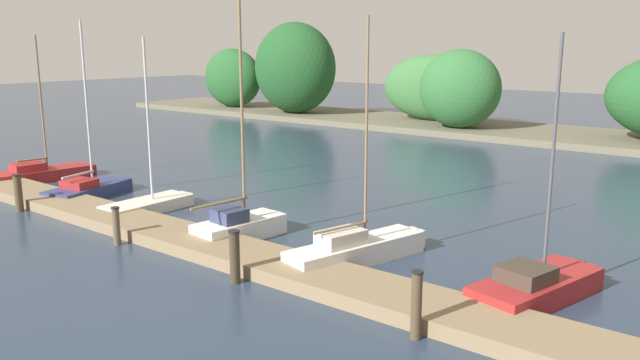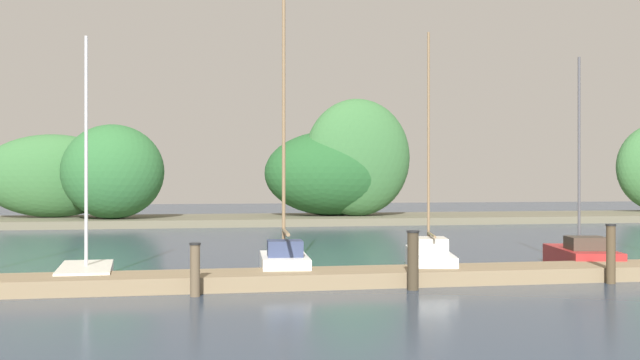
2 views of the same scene
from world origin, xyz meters
TOP-DOWN VIEW (x-y plane):
  - dock_pier at (0.00, 13.35)m, footprint 29.06×1.80m
  - far_shore at (1.44, 40.86)m, footprint 72.09×8.04m
  - sailboat_2 at (-4.58, 15.09)m, footprint 1.25×3.40m
  - sailboat_3 at (0.18, 14.79)m, footprint 1.42×3.30m
  - sailboat_4 at (4.13, 15.26)m, footprint 1.97×4.49m
  - sailboat_5 at (8.76, 15.73)m, footprint 2.10×3.93m
  - mooring_piling_2 at (-2.16, 12.09)m, footprint 0.24×0.24m
  - mooring_piling_3 at (2.65, 12.14)m, footprint 0.29×0.29m
  - mooring_piling_4 at (7.58, 12.25)m, footprint 0.24×0.24m

SIDE VIEW (x-z plane):
  - dock_pier at x=0.00m, z-range 0.00..0.35m
  - sailboat_2 at x=-4.58m, z-range -2.70..3.22m
  - sailboat_5 at x=8.76m, z-range -2.61..3.32m
  - sailboat_4 at x=4.13m, z-range -2.81..3.57m
  - sailboat_3 at x=0.18m, z-range -3.67..4.58m
  - mooring_piling_2 at x=-2.16m, z-range 0.01..1.14m
  - mooring_piling_3 at x=2.65m, z-range 0.01..1.33m
  - mooring_piling_4 at x=7.58m, z-range 0.01..1.42m
  - far_shore at x=1.44m, z-range -0.92..6.41m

